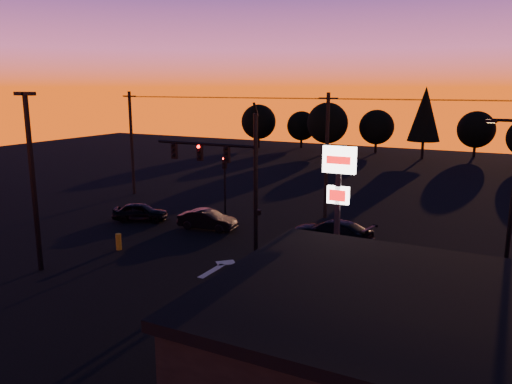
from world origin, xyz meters
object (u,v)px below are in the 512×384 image
parking_lot_light (32,170)px  car_left (140,212)px  car_right (332,232)px  traffic_signal_mast (230,168)px  car_mid (208,220)px  suv_parked (374,331)px  bollard (119,242)px  pylon_sign (338,188)px  secondary_signal (225,177)px  streetlight (511,197)px

parking_lot_light → car_left: 11.23m
car_right → traffic_signal_mast: bearing=-36.5°
parking_lot_light → car_mid: bearing=71.4°
car_mid → parking_lot_light: bearing=154.3°
car_right → suv_parked: size_ratio=1.12×
bollard → pylon_sign: bearing=0.4°
traffic_signal_mast → car_right: size_ratio=1.67×
car_mid → car_right: 8.49m
secondary_signal → bollard: bearing=-96.9°
secondary_signal → suv_parked: secondary_signal is taller
traffic_signal_mast → secondary_signal: 9.19m
traffic_signal_mast → streetlight: bearing=6.1°
bollard → car_left: bearing=119.2°
streetlight → car_right: bearing=163.5°
secondary_signal → pylon_sign: bearing=-39.8°
bollard → streetlight: bearing=11.5°
traffic_signal_mast → bollard: traffic_signal_mast is taller
parking_lot_light → suv_parked: parking_lot_light is taller
car_mid → bollard: bearing=152.6°
parking_lot_light → suv_parked: size_ratio=1.99×
suv_parked → parking_lot_light: bearing=166.4°
car_mid → suv_parked: size_ratio=0.86×
pylon_sign → streetlight: 8.00m
car_left → bollard: bearing=-175.2°
car_left → suv_parked: car_left is taller
bollard → traffic_signal_mast: bearing=22.8°
car_mid → car_right: car_right is taller
traffic_signal_mast → bollard: bearing=-157.2°
traffic_signal_mast → streetlight: size_ratio=1.07×
traffic_signal_mast → pylon_sign: (7.10, -2.49, -0.02)m
pylon_sign → suv_parked: pylon_sign is taller
car_left → traffic_signal_mast: bearing=-132.7°
secondary_signal → parking_lot_light: 14.90m
traffic_signal_mast → suv_parked: size_ratio=1.87×
pylon_sign → suv_parked: size_ratio=1.48×
parking_lot_light → streetlight: (21.41, 8.50, -0.85)m
car_right → suv_parked: (5.46, -11.09, -0.11)m
parking_lot_light → car_right: 17.08m
car_mid → secondary_signal: bearing=7.5°
parking_lot_light → car_right: bearing=43.3°
streetlight → car_right: size_ratio=1.55×
parking_lot_light → bollard: size_ratio=9.41×
car_left → suv_parked: (19.33, -9.86, -0.02)m
parking_lot_light → pylon_sign: 15.19m
car_left → car_mid: (5.41, 0.42, -0.00)m
pylon_sign → suv_parked: bearing=-55.6°
secondary_signal → bollard: size_ratio=4.48×
secondary_signal → streetlight: bearing=-17.6°
pylon_sign → car_right: pylon_sign is taller
car_left → suv_parked: size_ratio=0.84×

